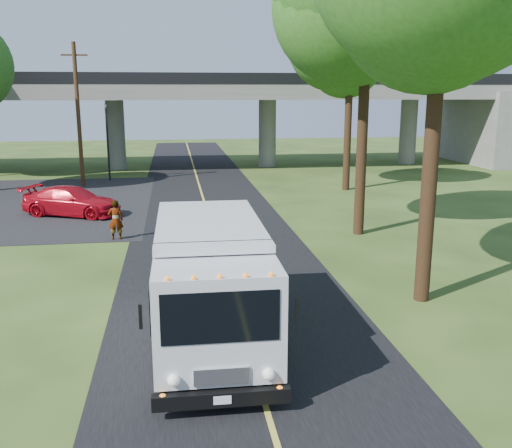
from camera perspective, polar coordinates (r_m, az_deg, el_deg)
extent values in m
plane|color=#2B4117|center=(15.34, -1.57, -9.91)|extent=(120.00, 120.00, 0.00)
cube|color=black|center=(24.81, -4.28, -0.88)|extent=(7.00, 90.00, 0.02)
cube|color=black|center=(33.90, -24.20, 1.78)|extent=(16.00, 18.00, 0.01)
cube|color=gold|center=(24.81, -4.29, -0.84)|extent=(0.12, 90.00, 0.01)
cube|color=slate|center=(46.05, -6.42, 13.04)|extent=(50.00, 9.00, 1.20)
cube|color=black|center=(41.67, -6.24, 14.29)|extent=(50.00, 0.25, 0.80)
cube|color=black|center=(50.46, -6.63, 14.06)|extent=(50.00, 0.25, 0.80)
cube|color=slate|center=(53.25, 22.02, 8.95)|extent=(4.00, 10.00, 6.00)
cylinder|color=slate|center=(46.35, -13.84, 8.67)|extent=(1.40, 1.40, 5.40)
cylinder|color=slate|center=(46.77, 1.14, 9.07)|extent=(1.40, 1.40, 5.40)
cylinder|color=slate|center=(50.14, 14.97, 8.91)|extent=(1.40, 1.40, 5.40)
cylinder|color=black|center=(40.41, -14.61, 7.88)|extent=(0.14, 0.14, 5.20)
imported|color=black|center=(40.29, -14.77, 10.71)|extent=(0.18, 0.22, 1.10)
cylinder|color=#472D19|center=(38.51, -17.34, 10.31)|extent=(0.26, 0.26, 9.00)
cube|color=#472D19|center=(38.54, -17.73, 15.80)|extent=(1.60, 0.10, 0.10)
cylinder|color=#382314|center=(16.81, 16.93, 4.00)|extent=(0.44, 0.44, 7.00)
cylinder|color=#382314|center=(24.41, 10.55, 7.85)|extent=(0.44, 0.44, 7.70)
sphere|color=#275B18|center=(24.57, 11.13, 21.08)|extent=(6.48, 6.48, 6.48)
cylinder|color=#382314|center=(35.74, 9.14, 8.67)|extent=(0.44, 0.44, 6.65)
sphere|color=#275B18|center=(35.71, 9.43, 16.49)|extent=(5.58, 5.58, 5.58)
sphere|color=#275B18|center=(35.50, 10.46, 16.95)|extent=(4.96, 4.96, 4.96)
cube|color=silver|center=(14.54, -4.75, -3.93)|extent=(2.55, 4.62, 2.35)
cube|color=silver|center=(11.53, -3.89, -9.11)|extent=(2.52, 1.90, 2.14)
cube|color=black|center=(10.56, -3.58, -9.28)|extent=(2.19, 0.11, 0.99)
cube|color=black|center=(11.17, -3.42, -17.03)|extent=(2.61, 0.22, 0.29)
cube|color=silver|center=(14.64, -4.56, -9.78)|extent=(2.57, 6.08, 0.19)
cylinder|color=black|center=(12.20, -9.01, -14.01)|extent=(0.30, 0.94, 0.94)
cylinder|color=black|center=(12.31, 1.22, -13.57)|extent=(0.30, 0.94, 0.94)
cylinder|color=black|center=(16.22, -8.70, -6.97)|extent=(0.30, 0.94, 0.94)
cylinder|color=black|center=(16.31, -1.16, -6.70)|extent=(0.30, 0.94, 0.94)
imported|color=#B40B18|center=(29.57, -17.92, 2.18)|extent=(5.30, 3.70, 1.43)
imported|color=gray|center=(24.15, -13.86, 0.39)|extent=(0.64, 0.45, 1.67)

